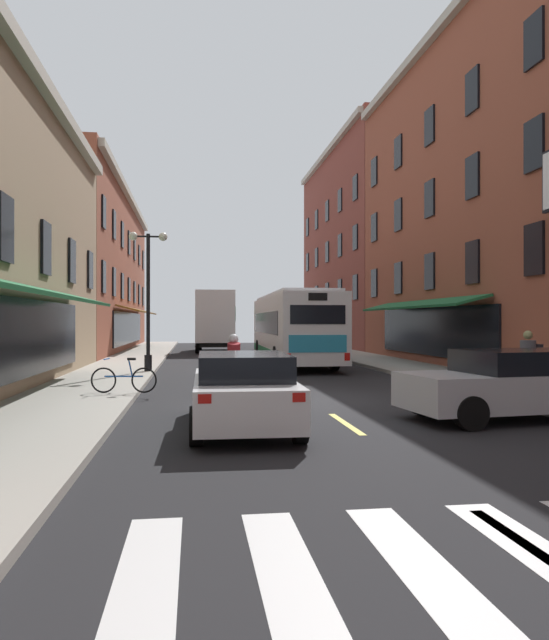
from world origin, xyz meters
The scene contains 14 objects.
ground_plane centered at (0.00, 0.00, -0.05)m, with size 34.80×80.00×0.10m, color black.
lane_centre_dashes centered at (0.00, -0.25, 0.00)m, with size 0.14×73.90×0.01m.
crosswalk_near centered at (0.00, -10.00, 0.00)m, with size 7.10×2.80×0.01m.
sidewalk_left centered at (-5.90, 0.00, 0.07)m, with size 3.00×80.00×0.14m, color #A39E93.
sidewalk_right centered at (5.90, 0.00, 0.07)m, with size 3.00×80.00×0.14m, color #A39E93.
transit_bus centered at (1.65, 12.51, 1.71)m, with size 2.80×12.36×3.26m.
box_truck centered at (-1.53, 23.99, 2.00)m, with size 2.68×7.33×3.90m.
sedan_near centered at (-2.03, -3.70, 0.72)m, with size 1.96×4.49×1.40m.
sedan_mid centered at (-1.44, 33.66, 0.67)m, with size 2.07×4.63×1.30m.
sedan_far centered at (3.67, -3.44, 0.72)m, with size 4.91×2.46×1.41m.
motorcycle_rider centered at (-1.89, 0.92, 0.71)m, with size 0.62×2.07×1.66m.
bicycle_near centered at (-4.73, 0.97, 0.50)m, with size 1.71×0.48×0.91m.
pedestrian_near centered at (5.03, -1.54, 1.00)m, with size 0.51×0.36×1.64m.
street_lamp_twin centered at (-4.63, 7.74, 3.02)m, with size 1.42×0.32×5.20m.
Camera 1 is at (-2.94, -14.63, 2.00)m, focal length 32.93 mm.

